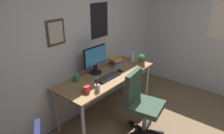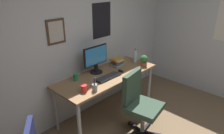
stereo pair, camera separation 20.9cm
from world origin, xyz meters
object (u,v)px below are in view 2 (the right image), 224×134
office_chair (139,102)px  coffee_mug_far (84,88)px  water_bottle (135,57)px  computer_mouse (121,71)px  potted_plant (144,60)px  monitor (96,58)px  coffee_mug_near (76,77)px  keyboard (108,77)px  book_stack_left (117,62)px  pen_cup (95,87)px

office_chair → coffee_mug_far: bearing=140.6°
office_chair → water_bottle: 1.02m
office_chair → coffee_mug_far: office_chair is taller
computer_mouse → potted_plant: (0.46, -0.12, 0.09)m
monitor → coffee_mug_far: bearing=-147.0°
monitor → coffee_mug_near: 0.44m
keyboard → book_stack_left: size_ratio=1.96×
coffee_mug_near → potted_plant: (1.13, -0.41, 0.05)m
computer_mouse → coffee_mug_far: bearing=-175.1°
computer_mouse → water_bottle: size_ratio=0.44×
water_bottle → potted_plant: bearing=-100.7°
office_chair → book_stack_left: office_chair is taller
computer_mouse → potted_plant: bearing=-15.1°
office_chair → coffee_mug_near: bearing=118.1°
monitor → potted_plant: (0.74, -0.40, -0.13)m
monitor → water_bottle: bearing=-13.1°
coffee_mug_far → pen_cup: 0.14m
keyboard → water_bottle: water_bottle is taller
computer_mouse → keyboard: bearing=-178.6°
office_chair → book_stack_left: size_ratio=4.34×
computer_mouse → book_stack_left: 0.28m
monitor → potted_plant: 0.85m
keyboard → pen_cup: pen_cup is taller
monitor → coffee_mug_near: monitor is taller
coffee_mug_far → water_bottle: bearing=7.1°
coffee_mug_near → coffee_mug_far: (-0.14, -0.36, -0.00)m
coffee_mug_near → pen_cup: 0.44m
water_bottle → potted_plant: 0.22m
coffee_mug_near → book_stack_left: 0.83m
coffee_mug_near → pen_cup: size_ratio=0.58×
water_bottle → book_stack_left: 0.37m
book_stack_left → office_chair: bearing=-116.7°
office_chair → potted_plant: bearing=31.7°
coffee_mug_near → pen_cup: bearing=-93.3°
office_chair → water_bottle: size_ratio=3.76×
water_bottle → book_stack_left: water_bottle is taller
keyboard → computer_mouse: (0.30, 0.01, 0.01)m
coffee_mug_far → computer_mouse: bearing=4.9°
monitor → pen_cup: bearing=-134.4°
keyboard → office_chair: bearing=-82.8°
water_bottle → pen_cup: (-1.20, -0.25, -0.05)m
monitor → water_bottle: (0.78, -0.18, -0.13)m
potted_plant → coffee_mug_far: bearing=177.6°
keyboard → water_bottle: bearing=7.2°
book_stack_left → potted_plant: bearing=-48.9°
keyboard → potted_plant: bearing=-8.7°
water_bottle → computer_mouse: bearing=-169.3°
coffee_mug_far → monitor: bearing=33.0°
office_chair → coffee_mug_near: 0.98m
coffee_mug_near → book_stack_left: book_stack_left is taller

